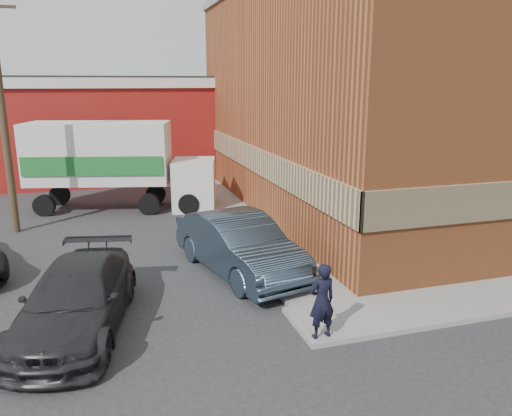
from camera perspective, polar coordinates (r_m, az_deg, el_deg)
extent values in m
plane|color=#28282B|center=(12.23, 5.22, -11.45)|extent=(90.00, 90.00, 0.00)
cube|color=#A8552B|center=(23.05, 16.94, 11.64)|extent=(14.00, 18.00, 9.00)
cube|color=tan|center=(20.24, -0.43, 5.71)|extent=(0.08, 18.16, 1.00)
cube|color=gray|center=(20.46, -2.73, -0.62)|extent=(1.80, 18.00, 0.12)
cube|color=maroon|center=(30.36, -20.46, 8.04)|extent=(16.00, 8.00, 5.00)
cube|color=silver|center=(30.23, -20.92, 13.22)|extent=(16.30, 8.30, 0.50)
cube|color=black|center=(30.23, -20.97, 13.78)|extent=(16.00, 8.00, 0.10)
cylinder|color=#4D3826|center=(19.47, -27.08, 10.36)|extent=(0.26, 0.26, 9.00)
imported|color=black|center=(10.48, 7.54, -10.48)|extent=(0.63, 0.45, 1.61)
imported|color=#2A3947|center=(14.07, -1.91, -4.23)|extent=(2.95, 5.38, 1.68)
imported|color=#28272A|center=(11.64, -19.82, -9.77)|extent=(3.02, 5.29, 1.44)
cube|color=silver|center=(21.87, -17.50, 6.07)|extent=(6.13, 3.63, 2.49)
cube|color=#1C6A2C|center=(20.81, -18.20, 4.56)|extent=(5.39, 1.37, 0.77)
cube|color=silver|center=(21.47, -7.53, 2.70)|extent=(2.19, 2.46, 2.11)
cylinder|color=black|center=(21.95, -23.05, 0.26)|extent=(0.91, 0.49, 0.86)
cylinder|color=black|center=(23.71, -21.51, 1.37)|extent=(0.91, 0.49, 0.86)
cylinder|color=black|center=(20.87, -12.13, 0.42)|extent=(0.91, 0.49, 0.86)
cylinder|color=black|center=(22.72, -11.39, 1.57)|extent=(0.91, 0.49, 0.86)
cylinder|color=black|center=(20.67, -7.67, 0.48)|extent=(0.91, 0.49, 0.86)
cylinder|color=black|center=(22.53, -7.29, 1.63)|extent=(0.91, 0.49, 0.86)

